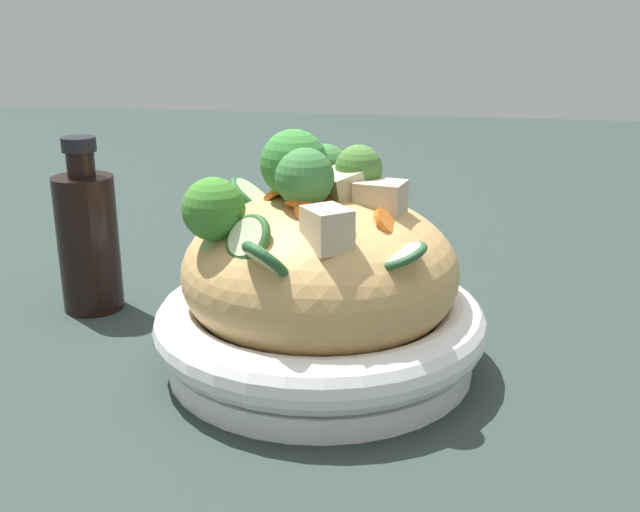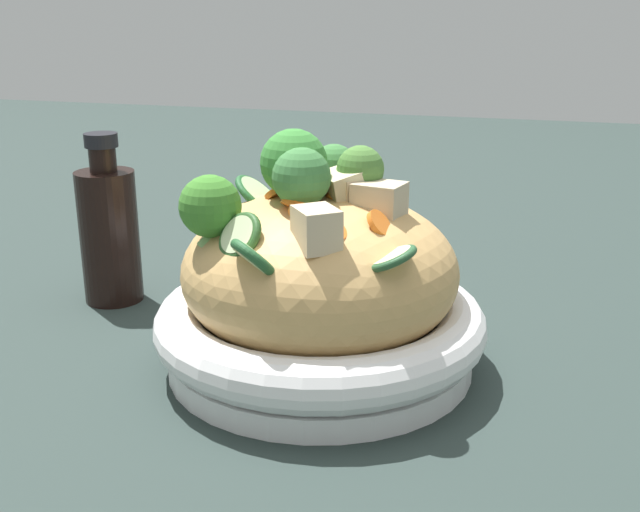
% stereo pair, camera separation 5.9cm
% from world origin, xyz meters
% --- Properties ---
extents(ground_plane, '(3.00, 3.00, 0.00)m').
position_xyz_m(ground_plane, '(0.00, 0.00, 0.00)').
color(ground_plane, '#26322F').
extents(serving_bowl, '(0.26, 0.26, 0.06)m').
position_xyz_m(serving_bowl, '(0.00, 0.00, 0.03)').
color(serving_bowl, white).
rests_on(serving_bowl, ground_plane).
extents(noodle_heap, '(0.22, 0.22, 0.12)m').
position_xyz_m(noodle_heap, '(-0.00, 0.00, 0.08)').
color(noodle_heap, tan).
rests_on(noodle_heap, serving_bowl).
extents(broccoli_florets, '(0.18, 0.14, 0.09)m').
position_xyz_m(broccoli_florets, '(0.01, 0.02, 0.15)').
color(broccoli_florets, '#8DB96A').
rests_on(broccoli_florets, serving_bowl).
extents(carrot_coins, '(0.09, 0.11, 0.03)m').
position_xyz_m(carrot_coins, '(-0.03, -0.01, 0.14)').
color(carrot_coins, orange).
rests_on(carrot_coins, serving_bowl).
extents(zucchini_slices, '(0.16, 0.17, 0.05)m').
position_xyz_m(zucchini_slices, '(-0.04, 0.02, 0.12)').
color(zucchini_slices, beige).
rests_on(zucchini_slices, serving_bowl).
extents(chicken_chunks, '(0.12, 0.08, 0.04)m').
position_xyz_m(chicken_chunks, '(-0.01, -0.03, 0.14)').
color(chicken_chunks, '#D0B692').
rests_on(chicken_chunks, serving_bowl).
extents(soy_sauce_bottle, '(0.06, 0.06, 0.17)m').
position_xyz_m(soy_sauce_bottle, '(0.08, 0.24, 0.07)').
color(soy_sauce_bottle, black).
rests_on(soy_sauce_bottle, ground_plane).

